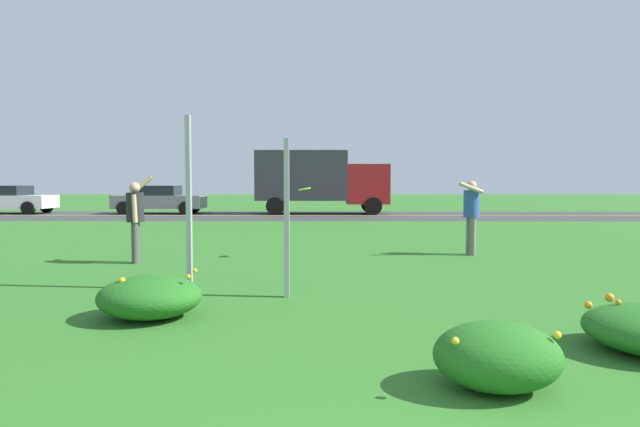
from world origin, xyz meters
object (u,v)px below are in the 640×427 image
at_px(sign_post_near_path, 189,203).
at_px(person_thrower_dark_shirt, 135,215).
at_px(sign_post_by_roadside, 287,218).
at_px(frisbee_lime, 304,189).
at_px(person_catcher_blue_shirt, 471,211).
at_px(car_white_leftmost, 7,199).
at_px(box_truck_red, 320,179).
at_px(car_gray_center_left, 159,199).

bearing_deg(sign_post_near_path, person_thrower_dark_shirt, 123.38).
height_order(sign_post_by_roadside, person_thrower_dark_shirt, sign_post_by_roadside).
bearing_deg(sign_post_by_roadside, sign_post_near_path, 160.69).
relative_size(sign_post_near_path, frisbee_lime, 9.62).
xyz_separation_m(person_catcher_blue_shirt, car_white_leftmost, (-19.64, 15.64, -0.24)).
bearing_deg(person_catcher_blue_shirt, sign_post_near_path, -143.37).
bearing_deg(sign_post_by_roadside, frisbee_lime, 88.58).
bearing_deg(person_thrower_dark_shirt, sign_post_near_path, -56.62).
distance_m(frisbee_lime, box_truck_red, 16.15).
height_order(frisbee_lime, car_white_leftmost, frisbee_lime).
relative_size(person_thrower_dark_shirt, car_white_leftmost, 0.39).
bearing_deg(box_truck_red, sign_post_near_path, -95.09).
relative_size(sign_post_near_path, sign_post_by_roadside, 1.18).
bearing_deg(box_truck_red, sign_post_by_roadside, -90.72).
xyz_separation_m(person_thrower_dark_shirt, car_white_leftmost, (-12.66, 16.90, -0.22)).
bearing_deg(person_thrower_dark_shirt, person_catcher_blue_shirt, 10.26).
xyz_separation_m(person_catcher_blue_shirt, box_truck_red, (-3.50, 15.64, 0.82)).
bearing_deg(car_gray_center_left, person_thrower_dark_shirt, -74.23).
distance_m(car_gray_center_left, box_truck_red, 8.32).
height_order(sign_post_near_path, person_catcher_blue_shirt, sign_post_near_path).
height_order(sign_post_by_roadside, person_catcher_blue_shirt, sign_post_by_roadside).
bearing_deg(person_thrower_dark_shirt, car_gray_center_left, 105.77).
height_order(person_catcher_blue_shirt, frisbee_lime, person_catcher_blue_shirt).
bearing_deg(car_white_leftmost, person_catcher_blue_shirt, -38.54).
xyz_separation_m(sign_post_by_roadside, person_thrower_dark_shirt, (-3.22, 3.16, -0.14)).
distance_m(person_thrower_dark_shirt, car_white_leftmost, 21.12).
relative_size(person_thrower_dark_shirt, car_gray_center_left, 0.39).
relative_size(person_catcher_blue_shirt, car_gray_center_left, 0.36).
height_order(sign_post_near_path, person_thrower_dark_shirt, sign_post_near_path).
relative_size(car_white_leftmost, box_truck_red, 0.67).
height_order(frisbee_lime, box_truck_red, box_truck_red).
distance_m(person_catcher_blue_shirt, car_gray_center_left, 19.56).
distance_m(car_white_leftmost, box_truck_red, 16.17).
distance_m(sign_post_near_path, frisbee_lime, 3.75).
height_order(sign_post_near_path, car_white_leftmost, sign_post_near_path).
xyz_separation_m(sign_post_by_roadside, frisbee_lime, (0.10, 3.91, 0.36)).
bearing_deg(car_gray_center_left, car_white_leftmost, 180.00).
distance_m(person_catcher_blue_shirt, box_truck_red, 16.05).
relative_size(person_catcher_blue_shirt, box_truck_red, 0.24).
distance_m(person_thrower_dark_shirt, frisbee_lime, 3.44).
bearing_deg(sign_post_by_roadside, box_truck_red, 89.28).
xyz_separation_m(sign_post_by_roadside, person_catcher_blue_shirt, (3.75, 4.42, -0.12)).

